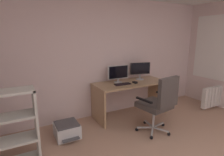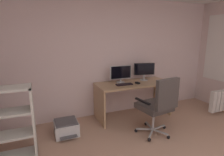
{
  "view_description": "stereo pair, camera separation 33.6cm",
  "coord_description": "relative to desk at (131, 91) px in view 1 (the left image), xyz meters",
  "views": [
    {
      "loc": [
        -1.73,
        -0.79,
        1.72
      ],
      "look_at": [
        -0.17,
        2.09,
        0.97
      ],
      "focal_mm": 29.53,
      "sensor_mm": 36.0,
      "label": 1
    },
    {
      "loc": [
        -1.43,
        -0.94,
        1.72
      ],
      "look_at": [
        -0.17,
        2.09,
        0.97
      ],
      "focal_mm": 29.53,
      "sensor_mm": 36.0,
      "label": 2
    }
  ],
  "objects": [
    {
      "name": "wall_back",
      "position": [
        -0.46,
        0.41,
        0.7
      ],
      "size": [
        5.31,
        0.1,
        2.51
      ],
      "primitive_type": "cube",
      "color": "silver",
      "rests_on": "ground"
    },
    {
      "name": "monitor_main",
      "position": [
        -0.25,
        0.11,
        0.4
      ],
      "size": [
        0.48,
        0.18,
        0.37
      ],
      "color": "#B2B5B7",
      "rests_on": "desk"
    },
    {
      "name": "printer",
      "position": [
        -1.48,
        -0.24,
        -0.43
      ],
      "size": [
        0.4,
        0.49,
        0.26
      ],
      "color": "silver",
      "rests_on": "ground"
    },
    {
      "name": "desk",
      "position": [
        0.0,
        0.0,
        0.0
      ],
      "size": [
        1.59,
        0.68,
        0.75
      ],
      "color": "tan",
      "rests_on": "ground"
    },
    {
      "name": "keyboard",
      "position": [
        -0.26,
        -0.09,
        0.2
      ],
      "size": [
        0.35,
        0.15,
        0.02
      ],
      "primitive_type": "cube",
      "rotation": [
        0.0,
        0.0,
        -0.05
      ],
      "color": "black",
      "rests_on": "desk"
    },
    {
      "name": "computer_mouse",
      "position": [
        0.03,
        -0.11,
        0.21
      ],
      "size": [
        0.07,
        0.11,
        0.03
      ],
      "primitive_type": "cube",
      "rotation": [
        0.0,
        0.0,
        0.1
      ],
      "color": "black",
      "rests_on": "desk"
    },
    {
      "name": "radiator",
      "position": [
        2.1,
        -0.65,
        -0.26
      ],
      "size": [
        1.01,
        0.1,
        0.48
      ],
      "color": "white",
      "rests_on": "ground"
    },
    {
      "name": "office_chair",
      "position": [
        -0.02,
        -0.9,
        0.04
      ],
      "size": [
        0.64,
        0.67,
        1.07
      ],
      "color": "#B7BABC",
      "rests_on": "ground"
    },
    {
      "name": "monitor_secondary",
      "position": [
        0.32,
        0.11,
        0.43
      ],
      "size": [
        0.46,
        0.18,
        0.39
      ],
      "color": "#B2B5B7",
      "rests_on": "desk"
    }
  ]
}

